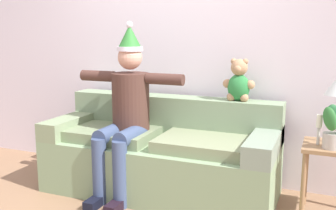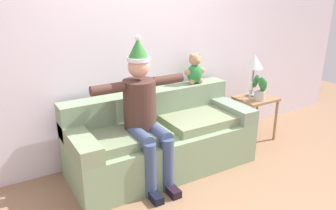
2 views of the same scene
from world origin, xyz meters
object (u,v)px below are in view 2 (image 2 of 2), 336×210
side_table (255,105)px  candle_tall (250,88)px  table_lamp (254,64)px  couch (160,139)px  person_seated (144,111)px  potted_plant (260,89)px  teddy_bear (195,70)px

side_table → candle_tall: bearing=-171.9°
table_lamp → candle_tall: 0.34m
couch → person_seated: person_seated is taller
table_lamp → potted_plant: size_ratio=1.66×
table_lamp → candle_tall: (-0.13, -0.10, -0.29)m
table_lamp → potted_plant: (-0.03, -0.18, -0.29)m
person_seated → potted_plant: bearing=2.7°
person_seated → table_lamp: (1.75, 0.26, 0.24)m
person_seated → potted_plant: size_ratio=4.56×
couch → teddy_bear: size_ratio=5.47×
person_seated → teddy_bear: (0.92, 0.42, 0.23)m
couch → candle_tall: (1.34, -0.01, 0.40)m
person_seated → table_lamp: size_ratio=2.76×
couch → person_seated: (-0.28, -0.16, 0.45)m
couch → person_seated: bearing=-150.0°
couch → table_lamp: 1.63m
table_lamp → candle_tall: table_lamp is taller
couch → side_table: (1.48, 0.01, 0.14)m
potted_plant → candle_tall: bearing=144.0°
side_table → candle_tall: size_ratio=2.50×
teddy_bear → candle_tall: (0.70, -0.27, -0.28)m
side_table → potted_plant: (-0.04, -0.09, 0.26)m
teddy_bear → potted_plant: (0.80, -0.34, -0.28)m
person_seated → teddy_bear: 1.04m
person_seated → side_table: bearing=5.7°
potted_plant → person_seated: bearing=-177.3°
teddy_bear → potted_plant: teddy_bear is taller
teddy_bear → potted_plant: bearing=-23.2°
couch → person_seated: size_ratio=1.34×
teddy_bear → candle_tall: size_ratio=1.60×
side_table → table_lamp: table_lamp is taller
person_seated → table_lamp: 1.78m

